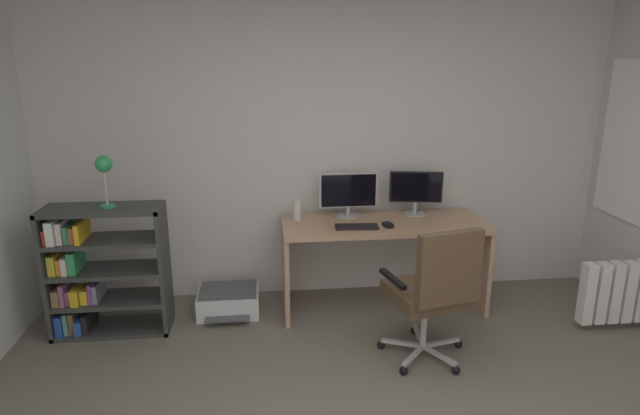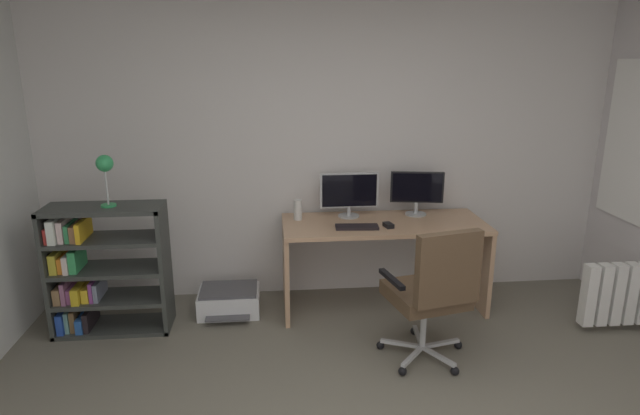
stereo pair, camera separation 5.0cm
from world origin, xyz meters
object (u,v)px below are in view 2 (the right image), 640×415
monitor_main (349,192)px  bookshelf (97,271)px  monitor_secondary (417,190)px  desk (383,244)px  keyboard (357,227)px  desk_lamp (105,168)px  printer (229,300)px  desktop_speaker (298,210)px  computer_mouse (388,225)px  office_chair (433,289)px

monitor_main → bookshelf: bearing=-169.4°
monitor_secondary → desk: bearing=-150.1°
monitor_secondary → keyboard: bearing=-150.2°
monitor_secondary → desk_lamp: bearing=-171.3°
monitor_main → printer: 1.35m
desktop_speaker → computer_mouse: bearing=-21.3°
office_chair → desk_lamp: desk_lamp is taller
desktop_speaker → desk_lamp: size_ratio=0.44×
bookshelf → desk: bearing=4.8°
computer_mouse → monitor_secondary: bearing=33.7°
desktop_speaker → printer: desktop_speaker is taller
computer_mouse → keyboard: bearing=167.6°
monitor_secondary → keyboard: (-0.56, -0.32, -0.21)m
desk → desktop_speaker: size_ratio=9.79×
office_chair → desk_lamp: (-2.26, 0.72, 0.73)m
computer_mouse → printer: bearing=161.2°
office_chair → printer: (-1.44, 0.91, -0.46)m
bookshelf → desktop_speaker: bearing=11.8°
office_chair → bookshelf: (-2.40, 0.72, -0.08)m
desk → computer_mouse: (0.01, -0.14, 0.21)m
monitor_main → bookshelf: size_ratio=0.50×
desk_lamp → monitor_main: bearing=11.4°
keyboard → bookshelf: (-2.01, -0.05, -0.28)m
keyboard → printer: 1.24m
computer_mouse → printer: 1.47m
desk → monitor_secondary: monitor_secondary is taller
office_chair → printer: size_ratio=2.02×
keyboard → desktop_speaker: (-0.45, 0.28, 0.07)m
monitor_main → desktop_speaker: bearing=-173.8°
desk → monitor_main: 0.52m
monitor_main → keyboard: size_ratio=1.45×
monitor_secondary → bookshelf: size_ratio=0.45×
bookshelf → desk_lamp: desk_lamp is taller
desk → computer_mouse: bearing=-87.9°
desk_lamp → computer_mouse: bearing=1.3°
computer_mouse → office_chair: size_ratio=0.10×
office_chair → monitor_main: bearing=110.8°
bookshelf → printer: size_ratio=1.99×
computer_mouse → desk: bearing=79.7°
computer_mouse → desk_lamp: (-2.12, -0.05, 0.52)m
keyboard → desktop_speaker: desktop_speaker is taller
office_chair → bookshelf: size_ratio=1.02×
bookshelf → printer: (0.97, 0.20, -0.38)m
desk → desktop_speaker: (-0.70, 0.13, 0.27)m
bookshelf → keyboard: bearing=1.4°
desktop_speaker → bookshelf: bookshelf is taller
monitor_secondary → desk_lamp: desk_lamp is taller
bookshelf → desk_lamp: 0.82m
desk → bookshelf: (-2.26, -0.19, -0.08)m
monitor_secondary → desk_lamp: 2.48m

